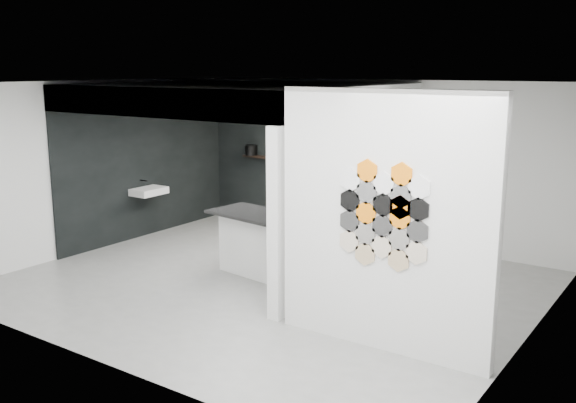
# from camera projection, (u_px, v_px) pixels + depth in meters

# --- Properties ---
(floor) EXTENTS (7.00, 6.00, 0.01)m
(floor) POSITION_uv_depth(u_px,v_px,m) (270.00, 284.00, 9.09)
(floor) COLOR slate
(partition_panel) EXTENTS (2.45, 0.15, 2.80)m
(partition_panel) POSITION_uv_depth(u_px,v_px,m) (384.00, 223.00, 6.76)
(partition_panel) COLOR silver
(partition_panel) RESTS_ON floor
(bay_clad_back) EXTENTS (4.40, 0.04, 2.35)m
(bay_clad_back) POSITION_uv_depth(u_px,v_px,m) (307.00, 167.00, 11.97)
(bay_clad_back) COLOR black
(bay_clad_back) RESTS_ON floor
(bay_clad_left) EXTENTS (0.04, 4.00, 2.35)m
(bay_clad_left) POSITION_uv_depth(u_px,v_px,m) (147.00, 170.00, 11.58)
(bay_clad_left) COLOR black
(bay_clad_left) RESTS_ON floor
(bulkhead) EXTENTS (4.40, 4.00, 0.40)m
(bulkhead) POSITION_uv_depth(u_px,v_px,m) (240.00, 97.00, 10.09)
(bulkhead) COLOR silver
(bulkhead) RESTS_ON corner_column
(corner_column) EXTENTS (0.16, 0.16, 2.35)m
(corner_column) POSITION_uv_depth(u_px,v_px,m) (276.00, 225.00, 7.59)
(corner_column) COLOR silver
(corner_column) RESTS_ON floor
(fascia_beam) EXTENTS (4.40, 0.16, 0.40)m
(fascia_beam) POSITION_uv_depth(u_px,v_px,m) (150.00, 102.00, 8.55)
(fascia_beam) COLOR silver
(fascia_beam) RESTS_ON corner_column
(wall_basin) EXTENTS (0.40, 0.60, 0.12)m
(wall_basin) POSITION_uv_depth(u_px,v_px,m) (149.00, 191.00, 11.36)
(wall_basin) COLOR silver
(wall_basin) RESTS_ON bay_clad_left
(display_shelf) EXTENTS (3.00, 0.15, 0.04)m
(display_shelf) POSITION_uv_depth(u_px,v_px,m) (309.00, 162.00, 11.80)
(display_shelf) COLOR black
(display_shelf) RESTS_ON bay_clad_back
(kitchen_island) EXTENTS (1.87, 1.02, 1.43)m
(kitchen_island) POSITION_uv_depth(u_px,v_px,m) (270.00, 245.00, 9.31)
(kitchen_island) COLOR silver
(kitchen_island) RESTS_ON floor
(stockpot) EXTENTS (0.32, 0.32, 0.20)m
(stockpot) POSITION_uv_depth(u_px,v_px,m) (251.00, 150.00, 12.52)
(stockpot) COLOR black
(stockpot) RESTS_ON display_shelf
(kettle) EXTENTS (0.23, 0.23, 0.16)m
(kettle) POSITION_uv_depth(u_px,v_px,m) (363.00, 161.00, 11.16)
(kettle) COLOR black
(kettle) RESTS_ON display_shelf
(glass_bowl) EXTENTS (0.17, 0.17, 0.11)m
(glass_bowl) POSITION_uv_depth(u_px,v_px,m) (375.00, 164.00, 11.04)
(glass_bowl) COLOR gray
(glass_bowl) RESTS_ON display_shelf
(glass_vase) EXTENTS (0.10, 0.10, 0.13)m
(glass_vase) POSITION_uv_depth(u_px,v_px,m) (375.00, 163.00, 11.03)
(glass_vase) COLOR gray
(glass_vase) RESTS_ON display_shelf
(bottle_dark) EXTENTS (0.07, 0.07, 0.15)m
(bottle_dark) POSITION_uv_depth(u_px,v_px,m) (300.00, 156.00, 11.88)
(bottle_dark) COLOR black
(bottle_dark) RESTS_ON display_shelf
(utensil_cup) EXTENTS (0.09, 0.09, 0.10)m
(utensil_cup) POSITION_uv_depth(u_px,v_px,m) (276.00, 155.00, 12.19)
(utensil_cup) COLOR black
(utensil_cup) RESTS_ON display_shelf
(hex_tile_cluster) EXTENTS (1.04, 0.02, 1.16)m
(hex_tile_cluster) POSITION_uv_depth(u_px,v_px,m) (383.00, 215.00, 6.65)
(hex_tile_cluster) COLOR beige
(hex_tile_cluster) RESTS_ON partition_panel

